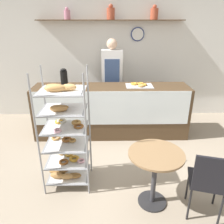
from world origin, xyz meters
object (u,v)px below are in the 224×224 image
(cafe_table, at_px, (155,166))
(coffee_carafe, at_px, (64,78))
(cafe_chair, at_px, (209,180))
(person_worker, at_px, (112,78))
(pastry_rack, at_px, (65,134))
(donut_tray_counter, at_px, (140,85))

(cafe_table, bearing_deg, coffee_carafe, 126.80)
(cafe_chair, distance_m, coffee_carafe, 2.82)
(person_worker, distance_m, cafe_chair, 2.87)
(pastry_rack, height_order, cafe_table, pastry_rack)
(cafe_table, xyz_separation_m, donut_tray_counter, (0.05, 1.83, 0.46))
(person_worker, xyz_separation_m, coffee_carafe, (-0.87, -0.63, 0.17))
(coffee_carafe, bearing_deg, pastry_rack, -80.49)
(cafe_chair, height_order, coffee_carafe, coffee_carafe)
(pastry_rack, distance_m, person_worker, 2.14)
(cafe_chair, bearing_deg, coffee_carafe, -31.59)
(person_worker, bearing_deg, pastry_rack, -107.45)
(cafe_table, distance_m, cafe_chair, 0.58)
(coffee_carafe, bearing_deg, person_worker, 35.78)
(pastry_rack, bearing_deg, cafe_table, -19.19)
(cafe_table, height_order, cafe_chair, cafe_chair)
(cafe_chair, bearing_deg, person_worker, -53.80)
(cafe_table, xyz_separation_m, coffee_carafe, (-1.34, 1.79, 0.61))
(person_worker, distance_m, cafe_table, 2.50)
(coffee_carafe, height_order, donut_tray_counter, coffee_carafe)
(person_worker, relative_size, donut_tray_counter, 3.62)
(person_worker, bearing_deg, cafe_table, -79.18)
(person_worker, bearing_deg, cafe_chair, -69.57)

